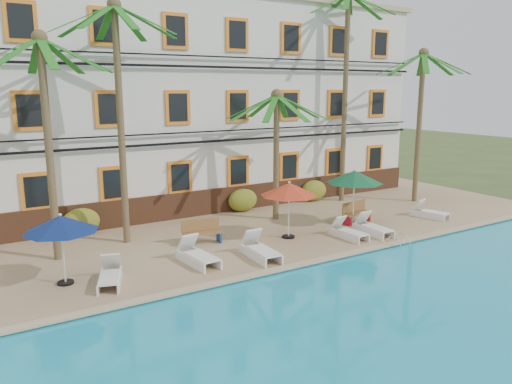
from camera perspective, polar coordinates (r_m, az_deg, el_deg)
ground at (r=18.05m, az=4.81°, el=-7.93°), size 100.00×100.00×0.00m
pool_deck at (r=22.04m, az=-2.92°, el=-3.89°), size 30.00×12.00×0.25m
swimming_pool at (r=13.51m, az=23.37°, el=-15.49°), size 26.00×12.00×0.20m
pool_coping at (r=17.28m, az=6.61°, el=-7.89°), size 30.00×0.35×0.06m
hotel_building at (r=25.71m, az=-8.47°, el=10.10°), size 25.40×6.44×10.22m
palm_a at (r=17.90m, az=-22.87°, el=8.09°), size 4.54×4.54×7.65m
palm_b at (r=19.11m, az=-15.40°, el=11.00°), size 4.54×4.54×8.96m
palm_c at (r=22.03m, az=2.34°, el=6.66°), size 4.54×4.54×5.80m
palm_d at (r=26.14m, az=10.23°, el=13.32°), size 4.54×4.54×10.59m
palm_e at (r=26.97m, az=18.28°, el=9.53°), size 4.54×4.54×7.79m
shrub_left at (r=21.32m, az=-19.36°, el=-3.22°), size 1.50×0.90×1.10m
shrub_mid at (r=23.96m, az=-1.53°, el=-0.94°), size 1.50×0.90×1.10m
shrub_right at (r=26.33m, az=6.61°, el=0.15°), size 1.50×0.90×1.10m
umbrella_blue at (r=15.89m, az=-21.41°, el=-3.42°), size 2.21×2.21×2.21m
umbrella_red at (r=19.48m, az=3.81°, el=0.27°), size 2.28×2.28×2.29m
umbrella_green at (r=21.73m, az=11.19°, el=1.68°), size 2.46×2.46×2.46m
lounger_a at (r=15.93m, az=-16.35°, el=-9.13°), size 1.18×1.86×0.83m
lounger_b at (r=17.09m, az=-6.74°, el=-7.16°), size 0.88×2.01×0.92m
lounger_c at (r=17.52m, az=0.44°, el=-6.59°), size 0.83×2.01×0.93m
lounger_d at (r=20.13m, az=10.46°, el=-4.46°), size 0.71×1.74×0.81m
lounger_e at (r=20.86m, az=13.16°, el=-3.94°), size 0.72×1.85×0.87m
lounger_f at (r=24.21m, az=19.19°, el=-2.18°), size 0.97×1.76×0.79m
bench_left at (r=19.16m, az=-6.17°, el=-4.51°), size 1.55×0.69×0.93m
bench_right at (r=22.42m, az=11.33°, el=-2.27°), size 1.55×0.68×0.93m
pool_ladder at (r=19.84m, az=15.96°, el=-5.76°), size 0.54×0.74×0.74m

